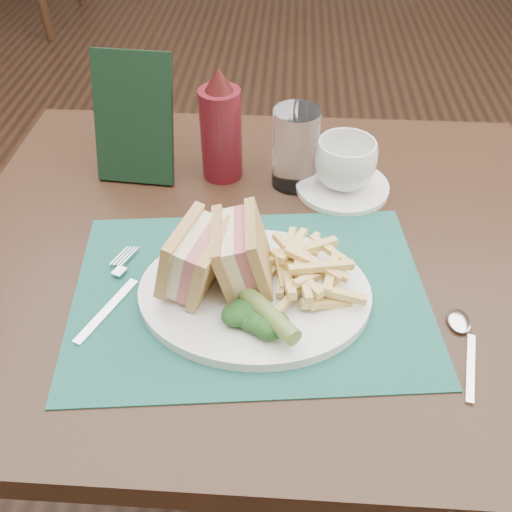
{
  "coord_description": "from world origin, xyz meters",
  "views": [
    {
      "loc": [
        0.03,
        -1.12,
        1.29
      ],
      "look_at": [
        -0.01,
        -0.58,
        0.8
      ],
      "focal_mm": 40.0,
      "sensor_mm": 36.0,
      "label": 1
    }
  ],
  "objects": [
    {
      "name": "ketchup_bottle",
      "position": [
        -0.08,
        -0.33,
        0.84
      ],
      "size": [
        0.08,
        0.08,
        0.19
      ],
      "primitive_type": null,
      "rotation": [
        0.0,
        0.0,
        -0.26
      ],
      "color": "#4E0D15",
      "rests_on": "table_main"
    },
    {
      "name": "floor",
      "position": [
        0.0,
        0.0,
        0.0
      ],
      "size": [
        7.0,
        7.0,
        0.0
      ],
      "primitive_type": "plane",
      "color": "black",
      "rests_on": "ground"
    },
    {
      "name": "fries_pile",
      "position": [
        0.06,
        -0.59,
        0.79
      ],
      "size": [
        0.18,
        0.2,
        0.05
      ],
      "primitive_type": null,
      "color": "#E8CB74",
      "rests_on": "plate"
    },
    {
      "name": "plate",
      "position": [
        -0.01,
        -0.61,
        0.76
      ],
      "size": [
        0.3,
        0.24,
        0.01
      ],
      "primitive_type": null,
      "rotation": [
        0.0,
        0.0,
        -0.0
      ],
      "color": "white",
      "rests_on": "placemat"
    },
    {
      "name": "pickle_spear",
      "position": [
        0.01,
        -0.67,
        0.79
      ],
      "size": [
        0.09,
        0.11,
        0.03
      ],
      "primitive_type": "cylinder",
      "rotation": [
        1.54,
        0.0,
        0.69
      ],
      "color": "#54722B",
      "rests_on": "plate"
    },
    {
      "name": "sandwich_half_b",
      "position": [
        -0.04,
        -0.6,
        0.82
      ],
      "size": [
        0.08,
        0.1,
        0.1
      ],
      "primitive_type": null,
      "rotation": [
        0.0,
        -0.24,
        0.09
      ],
      "color": "tan",
      "rests_on": "plate"
    },
    {
      "name": "saucer",
      "position": [
        0.12,
        -0.36,
        0.76
      ],
      "size": [
        0.19,
        0.19,
        0.01
      ],
      "primitive_type": "cylinder",
      "rotation": [
        0.0,
        0.0,
        0.34
      ],
      "color": "white",
      "rests_on": "table_main"
    },
    {
      "name": "placemat",
      "position": [
        -0.01,
        -0.61,
        0.75
      ],
      "size": [
        0.49,
        0.38,
        0.0
      ],
      "primitive_type": "cube",
      "rotation": [
        0.0,
        0.0,
        0.11
      ],
      "color": "#1A5348",
      "rests_on": "table_main"
    },
    {
      "name": "coffee_cup",
      "position": [
        0.12,
        -0.36,
        0.8
      ],
      "size": [
        0.13,
        0.13,
        0.08
      ],
      "primitive_type": "imported",
      "rotation": [
        0.0,
        0.0,
        0.4
      ],
      "color": "white",
      "rests_on": "saucer"
    },
    {
      "name": "drinking_glass",
      "position": [
        0.04,
        -0.35,
        0.81
      ],
      "size": [
        0.1,
        0.1,
        0.13
      ],
      "primitive_type": "cylinder",
      "rotation": [
        0.0,
        0.0,
        -0.43
      ],
      "color": "white",
      "rests_on": "table_main"
    },
    {
      "name": "kale_garnish",
      "position": [
        -0.0,
        -0.67,
        0.78
      ],
      "size": [
        0.11,
        0.08,
        0.03
      ],
      "primitive_type": null,
      "color": "#163E16",
      "rests_on": "plate"
    },
    {
      "name": "fork",
      "position": [
        -0.19,
        -0.62,
        0.76
      ],
      "size": [
        0.1,
        0.17,
        0.01
      ],
      "primitive_type": null,
      "rotation": [
        0.0,
        0.0,
        -0.39
      ],
      "color": "silver",
      "rests_on": "placemat"
    },
    {
      "name": "spoon",
      "position": [
        0.25,
        -0.68,
        0.76
      ],
      "size": [
        0.07,
        0.15,
        0.01
      ],
      "primitive_type": null,
      "rotation": [
        0.0,
        0.0,
        -0.23
      ],
      "color": "silver",
      "rests_on": "table_main"
    },
    {
      "name": "check_presenter",
      "position": [
        -0.21,
        -0.33,
        0.85
      ],
      "size": [
        0.13,
        0.09,
        0.2
      ],
      "primitive_type": "cube",
      "rotation": [
        -0.31,
        0.0,
        -0.08
      ],
      "color": "black",
      "rests_on": "table_main"
    },
    {
      "name": "table_main",
      "position": [
        0.0,
        -0.5,
        0.38
      ],
      "size": [
        0.9,
        0.75,
        0.75
      ],
      "primitive_type": null,
      "color": "black",
      "rests_on": "ground"
    },
    {
      "name": "sandwich_half_a",
      "position": [
        -0.1,
        -0.6,
        0.82
      ],
      "size": [
        0.1,
        0.11,
        0.1
      ],
      "primitive_type": null,
      "rotation": [
        0.0,
        0.24,
        -0.28
      ],
      "color": "tan",
      "rests_on": "plate"
    }
  ]
}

